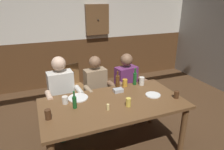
% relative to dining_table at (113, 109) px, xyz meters
% --- Properties ---
extents(ground_plane, '(7.56, 7.56, 0.00)m').
position_rel_dining_table_xyz_m(ground_plane, '(0.00, 0.11, -0.68)').
color(ground_plane, '#4C331E').
extents(back_wall_upper, '(6.30, 0.12, 1.55)m').
position_rel_dining_table_xyz_m(back_wall_upper, '(0.00, 2.68, 1.22)').
color(back_wall_upper, silver).
extents(back_wall_wainscot, '(6.30, 0.12, 1.13)m').
position_rel_dining_table_xyz_m(back_wall_wainscot, '(0.00, 2.68, -0.12)').
color(back_wall_wainscot, brown).
rests_on(back_wall_wainscot, ground_plane).
extents(dining_table, '(1.90, 0.98, 0.78)m').
position_rel_dining_table_xyz_m(dining_table, '(0.00, 0.00, 0.00)').
color(dining_table, brown).
rests_on(dining_table, ground_plane).
extents(person_0, '(0.54, 0.53, 1.26)m').
position_rel_dining_table_xyz_m(person_0, '(-0.57, 0.73, 0.02)').
color(person_0, silver).
rests_on(person_0, ground_plane).
extents(person_1, '(0.52, 0.51, 1.21)m').
position_rel_dining_table_xyz_m(person_1, '(0.01, 0.72, -0.02)').
color(person_1, '#997F60').
rests_on(person_1, ground_plane).
extents(person_2, '(0.56, 0.57, 1.19)m').
position_rel_dining_table_xyz_m(person_2, '(0.58, 0.72, -0.02)').
color(person_2, '#6B2D66').
rests_on(person_2, ground_plane).
extents(chair_empty_near_right, '(0.52, 0.52, 0.88)m').
position_rel_dining_table_xyz_m(chair_empty_near_right, '(-0.28, 1.42, -0.20)').
color(chair_empty_near_right, brown).
rests_on(chair_empty_near_right, ground_plane).
extents(table_candle, '(0.04, 0.04, 0.08)m').
position_rel_dining_table_xyz_m(table_candle, '(-0.14, -0.16, 0.14)').
color(table_candle, '#F9E08C').
rests_on(table_candle, dining_table).
extents(condiment_caddy, '(0.14, 0.10, 0.05)m').
position_rel_dining_table_xyz_m(condiment_caddy, '(0.19, 0.27, 0.12)').
color(condiment_caddy, '#B2B7BC').
rests_on(condiment_caddy, dining_table).
extents(plate_0, '(0.28, 0.28, 0.01)m').
position_rel_dining_table_xyz_m(plate_0, '(-0.41, 0.29, 0.11)').
color(plate_0, white).
rests_on(plate_0, dining_table).
extents(plate_1, '(0.21, 0.21, 0.01)m').
position_rel_dining_table_xyz_m(plate_1, '(0.60, -0.02, 0.11)').
color(plate_1, white).
rests_on(plate_1, dining_table).
extents(bottle_0, '(0.05, 0.05, 0.23)m').
position_rel_dining_table_xyz_m(bottle_0, '(-0.51, 0.05, 0.19)').
color(bottle_0, '#195923').
rests_on(bottle_0, dining_table).
extents(bottle_1, '(0.06, 0.06, 0.26)m').
position_rel_dining_table_xyz_m(bottle_1, '(0.24, 0.42, 0.20)').
color(bottle_1, '#593314').
rests_on(bottle_1, dining_table).
extents(bottle_2, '(0.06, 0.06, 0.27)m').
position_rel_dining_table_xyz_m(bottle_2, '(0.54, 0.42, 0.21)').
color(bottle_2, '#195923').
rests_on(bottle_2, dining_table).
extents(pint_glass_0, '(0.08, 0.08, 0.12)m').
position_rel_dining_table_xyz_m(pint_glass_0, '(0.37, 0.42, 0.16)').
color(pint_glass_0, gold).
rests_on(pint_glass_0, dining_table).
extents(pint_glass_1, '(0.08, 0.08, 0.13)m').
position_rel_dining_table_xyz_m(pint_glass_1, '(0.64, 0.37, 0.16)').
color(pint_glass_1, white).
rests_on(pint_glass_1, dining_table).
extents(pint_glass_2, '(0.07, 0.07, 0.12)m').
position_rel_dining_table_xyz_m(pint_glass_2, '(-0.84, -0.09, 0.16)').
color(pint_glass_2, '#4C2D19').
rests_on(pint_glass_2, dining_table).
extents(pint_glass_3, '(0.07, 0.07, 0.11)m').
position_rel_dining_table_xyz_m(pint_glass_3, '(0.14, -0.17, 0.16)').
color(pint_glass_3, '#E5C64C').
rests_on(pint_glass_3, dining_table).
extents(pint_glass_4, '(0.07, 0.07, 0.10)m').
position_rel_dining_table_xyz_m(pint_glass_4, '(0.86, -0.21, 0.15)').
color(pint_glass_4, '#4C2D19').
rests_on(pint_glass_4, dining_table).
extents(pint_glass_5, '(0.08, 0.08, 0.10)m').
position_rel_dining_table_xyz_m(pint_glass_5, '(-0.60, 0.21, 0.15)').
color(pint_glass_5, white).
rests_on(pint_glass_5, dining_table).
extents(wall_dart_cabinet, '(0.56, 0.15, 0.70)m').
position_rel_dining_table_xyz_m(wall_dart_cabinet, '(0.62, 2.55, 0.91)').
color(wall_dart_cabinet, brown).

